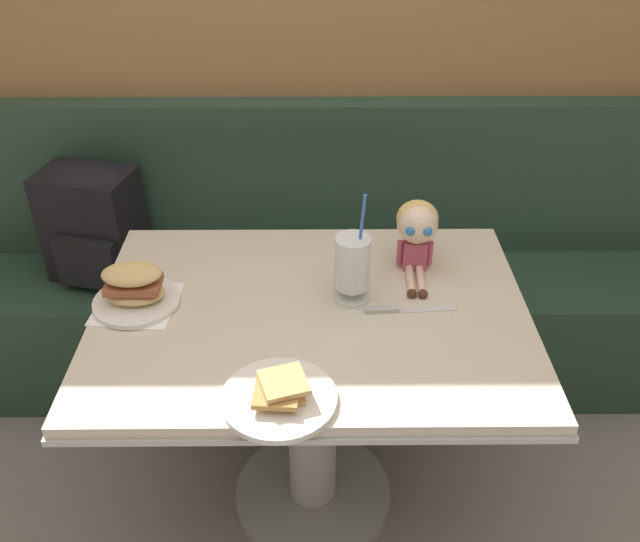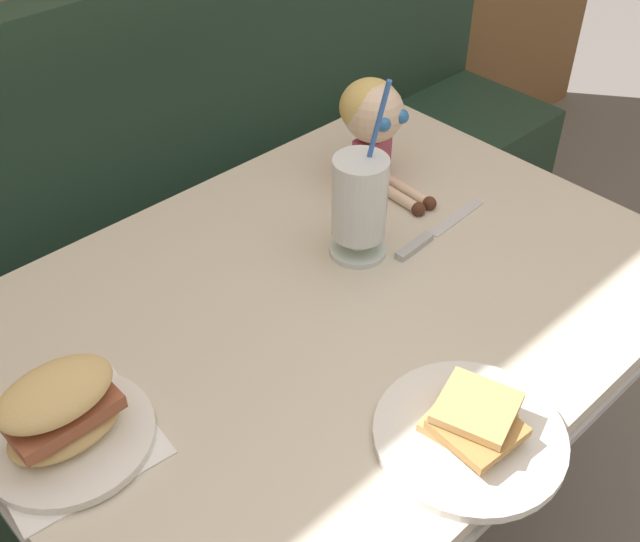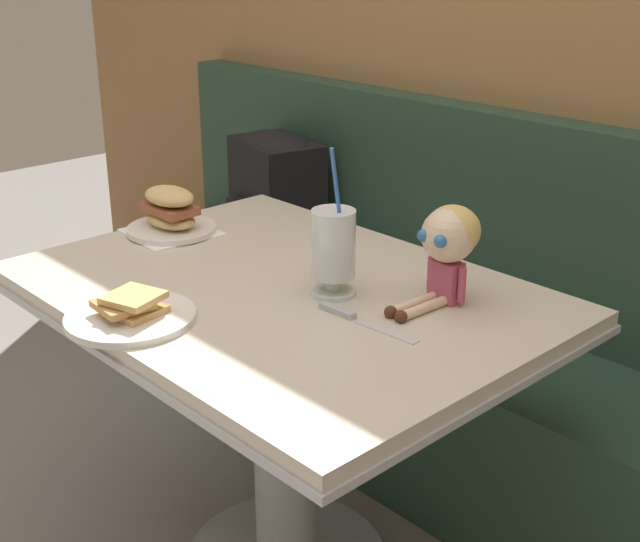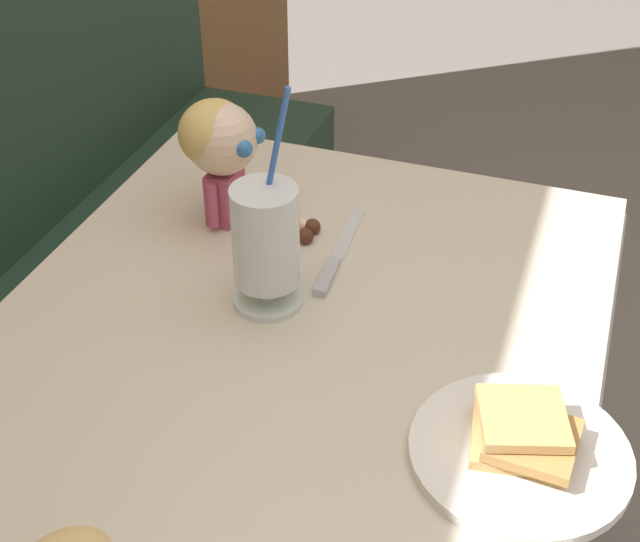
% 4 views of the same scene
% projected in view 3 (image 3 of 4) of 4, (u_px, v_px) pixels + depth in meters
% --- Properties ---
extents(wood_panel_wall, '(4.40, 0.08, 2.40)m').
position_uv_depth(wood_panel_wall, '(537.00, 30.00, 2.18)').
color(wood_panel_wall, olive).
rests_on(wood_panel_wall, ground).
extents(booth_bench, '(2.60, 0.48, 1.00)m').
position_uv_depth(booth_bench, '(458.00, 365.00, 2.35)').
color(booth_bench, '#233D2D').
rests_on(booth_bench, ground).
extents(diner_table, '(1.11, 0.81, 0.74)m').
position_uv_depth(diner_table, '(283.00, 369.00, 1.87)').
color(diner_table, beige).
rests_on(diner_table, ground).
extents(toast_plate, '(0.25, 0.25, 0.06)m').
position_uv_depth(toast_plate, '(131.00, 313.00, 1.64)').
color(toast_plate, white).
rests_on(toast_plate, diner_table).
extents(milkshake_glass, '(0.10, 0.10, 0.31)m').
position_uv_depth(milkshake_glass, '(333.00, 248.00, 1.72)').
color(milkshake_glass, silver).
rests_on(milkshake_glass, diner_table).
extents(sandwich_plate, '(0.22, 0.22, 0.12)m').
position_uv_depth(sandwich_plate, '(171.00, 215.00, 2.10)').
color(sandwich_plate, white).
rests_on(sandwich_plate, diner_table).
extents(butter_knife, '(0.24, 0.03, 0.01)m').
position_uv_depth(butter_knife, '(350.00, 316.00, 1.65)').
color(butter_knife, silver).
rests_on(butter_knife, diner_table).
extents(seated_doll, '(0.12, 0.22, 0.20)m').
position_uv_depth(seated_doll, '(448.00, 240.00, 1.68)').
color(seated_doll, '#B74C6B').
rests_on(seated_doll, diner_table).
extents(backpack, '(0.34, 0.30, 0.41)m').
position_uv_depth(backpack, '(275.00, 194.00, 2.71)').
color(backpack, black).
rests_on(backpack, booth_bench).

